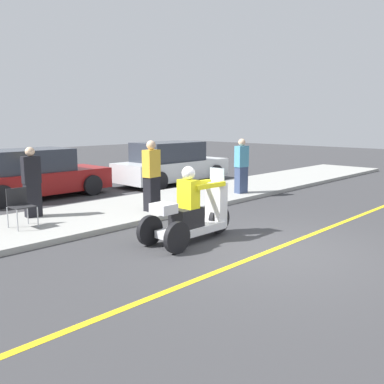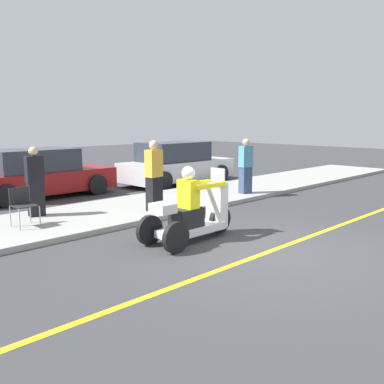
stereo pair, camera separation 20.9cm
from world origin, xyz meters
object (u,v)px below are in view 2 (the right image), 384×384
(motorcycle_trike, at_px, (193,214))
(spectator_with_child, at_px, (246,167))
(spectator_mid_group, at_px, (154,177))
(parked_car_lot_far, at_px, (39,175))
(folding_chair_set_back, at_px, (22,203))
(spectator_far_back, at_px, (35,183))
(parked_car_lot_center, at_px, (177,164))

(motorcycle_trike, distance_m, spectator_with_child, 5.14)
(spectator_mid_group, relative_size, parked_car_lot_far, 0.40)
(folding_chair_set_back, relative_size, parked_car_lot_far, 0.19)
(spectator_far_back, height_order, parked_car_lot_far, spectator_far_back)
(folding_chair_set_back, height_order, parked_car_lot_far, parked_car_lot_far)
(spectator_with_child, xyz_separation_m, parked_car_lot_far, (-4.51, 4.46, -0.22))
(spectator_with_child, bearing_deg, spectator_far_back, 165.86)
(spectator_far_back, bearing_deg, spectator_mid_group, -32.15)
(parked_car_lot_far, bearing_deg, spectator_far_back, -116.78)
(spectator_far_back, relative_size, parked_car_lot_far, 0.37)
(spectator_far_back, xyz_separation_m, folding_chair_set_back, (-0.64, -0.72, -0.28))
(motorcycle_trike, relative_size, parked_car_lot_far, 0.50)
(spectator_with_child, height_order, folding_chair_set_back, spectator_with_child)
(folding_chair_set_back, distance_m, parked_car_lot_center, 7.64)
(parked_car_lot_far, height_order, parked_car_lot_center, parked_car_lot_center)
(spectator_far_back, bearing_deg, motorcycle_trike, -69.64)
(parked_car_lot_center, bearing_deg, spectator_with_child, -97.37)
(spectator_with_child, distance_m, folding_chair_set_back, 6.69)
(motorcycle_trike, distance_m, parked_car_lot_far, 6.74)
(spectator_mid_group, relative_size, folding_chair_set_back, 2.13)
(motorcycle_trike, distance_m, spectator_far_back, 4.06)
(spectator_far_back, bearing_deg, parked_car_lot_far, 63.22)
(spectator_mid_group, relative_size, parked_car_lot_center, 0.39)
(spectator_mid_group, height_order, spectator_far_back, spectator_mid_group)
(spectator_far_back, bearing_deg, folding_chair_set_back, -131.64)
(motorcycle_trike, bearing_deg, parked_car_lot_far, 89.30)
(motorcycle_trike, xyz_separation_m, spectator_far_back, (-1.41, 3.79, 0.38))
(spectator_mid_group, height_order, folding_chair_set_back, spectator_mid_group)
(folding_chair_set_back, bearing_deg, spectator_far_back, 48.36)
(folding_chair_set_back, xyz_separation_m, parked_car_lot_far, (2.13, 3.67, 0.08))
(spectator_mid_group, relative_size, spectator_far_back, 1.07)
(spectator_with_child, bearing_deg, spectator_mid_group, 179.61)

